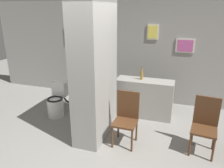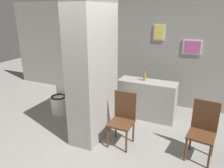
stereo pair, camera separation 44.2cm
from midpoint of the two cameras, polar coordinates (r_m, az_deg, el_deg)
ground_plane at (r=4.13m, az=-9.98°, el=-16.78°), size 14.00×14.00×0.00m
wall_back at (r=5.89m, az=1.38°, el=8.37°), size 8.00×0.09×2.60m
pillar_center at (r=4.04m, az=-7.64°, el=3.17°), size 0.52×1.17×2.60m
counter_shelf at (r=5.08m, az=5.92°, el=-3.72°), size 1.29×0.44×0.88m
toilet at (r=5.33m, az=-16.58°, el=-4.61°), size 0.37×0.53×0.77m
chair_near_pillar at (r=4.03m, az=0.59°, el=-8.52°), size 0.42×0.42×0.99m
chair_by_doorway at (r=4.04m, az=20.24°, el=-9.73°), size 0.46×0.46×0.99m
bicycle at (r=5.49m, az=-7.56°, el=-2.83°), size 1.74×0.42×0.76m
bottle_tall at (r=4.93m, az=5.24°, el=2.37°), size 0.06×0.06×0.30m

